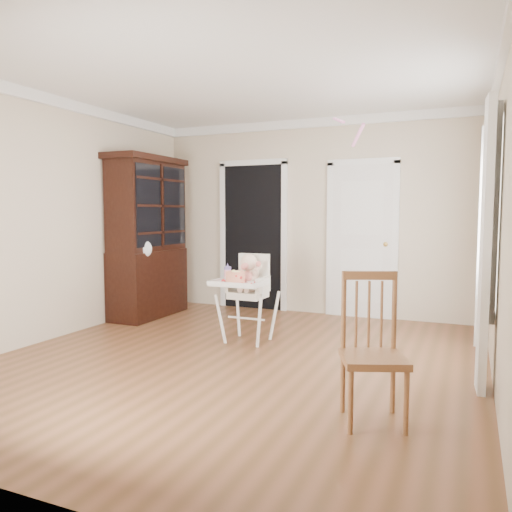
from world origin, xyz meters
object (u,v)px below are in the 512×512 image
at_px(high_chair, 248,287).
at_px(sippy_cup, 228,273).
at_px(cake, 235,277).
at_px(dining_chair, 373,353).
at_px(china_cabinet, 148,237).

distance_m(high_chair, sippy_cup, 0.27).
height_order(cake, dining_chair, dining_chair).
height_order(high_chair, cake, high_chair).
bearing_deg(china_cabinet, sippy_cup, -26.99).
bearing_deg(china_cabinet, cake, -28.30).
relative_size(cake, dining_chair, 0.26).
xyz_separation_m(high_chair, cake, (-0.03, -0.24, 0.14)).
height_order(china_cabinet, dining_chair, china_cabinet).
relative_size(high_chair, china_cabinet, 0.45).
xyz_separation_m(cake, china_cabinet, (-1.78, 0.96, 0.34)).
xyz_separation_m(china_cabinet, dining_chair, (3.45, -2.30, -0.61)).
xyz_separation_m(sippy_cup, dining_chair, (1.83, -1.47, -0.29)).
bearing_deg(dining_chair, high_chair, 114.38).
distance_m(high_chair, china_cabinet, 2.00).
bearing_deg(dining_chair, cake, 119.64).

